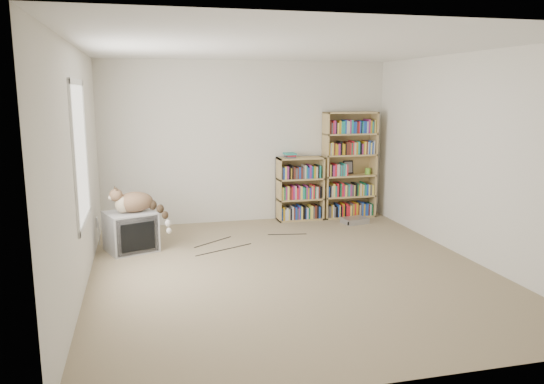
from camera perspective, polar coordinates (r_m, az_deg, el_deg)
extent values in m
cube|color=tan|center=(6.20, 2.03, -8.38)|extent=(4.50, 5.00, 0.01)
cube|color=silver|center=(8.33, -2.64, 5.35)|extent=(4.50, 0.02, 2.50)
cube|color=silver|center=(3.61, 13.08, -2.06)|extent=(4.50, 0.02, 2.50)
cube|color=silver|center=(5.72, -20.12, 2.23)|extent=(0.02, 5.00, 2.50)
cube|color=silver|center=(6.88, 20.49, 3.54)|extent=(0.02, 5.00, 2.50)
cube|color=white|center=(5.88, 2.20, 15.31)|extent=(4.50, 5.00, 0.02)
cube|color=white|center=(5.90, -19.90, 3.96)|extent=(0.02, 1.22, 1.52)
cube|color=#AFAFB2|center=(7.10, -14.95, -4.12)|extent=(0.73, 0.70, 0.51)
cube|color=black|center=(6.87, -14.26, -4.58)|extent=(0.52, 0.21, 0.47)
cube|color=black|center=(6.86, -14.20, -4.69)|extent=(0.41, 0.16, 0.36)
cube|color=black|center=(7.21, -15.25, -3.99)|extent=(0.43, 0.39, 0.31)
ellipsoid|color=#3D2919|center=(7.02, -14.57, -1.05)|extent=(0.55, 0.43, 0.26)
ellipsoid|color=#3D2919|center=(7.05, -13.60, -1.03)|extent=(0.27, 0.29, 0.20)
ellipsoid|color=tan|center=(6.96, -15.79, -1.29)|extent=(0.23, 0.23, 0.22)
ellipsoid|color=#3D2919|center=(6.93, -16.44, -0.33)|extent=(0.21, 0.20, 0.16)
sphere|color=beige|center=(6.92, -16.96, -0.57)|extent=(0.08, 0.08, 0.07)
cone|color=black|center=(6.88, -16.36, 0.24)|extent=(0.08, 0.09, 0.08)
cone|color=black|center=(6.97, -16.54, 0.36)|extent=(0.08, 0.09, 0.08)
cube|color=tan|center=(8.55, 5.73, 2.80)|extent=(0.02, 0.30, 1.71)
cube|color=tan|center=(8.86, 10.82, 2.94)|extent=(0.03, 0.30, 1.71)
cube|color=tan|center=(8.82, 7.98, 2.99)|extent=(0.86, 0.03, 1.71)
cube|color=tan|center=(8.62, 8.47, 8.44)|extent=(0.86, 0.30, 0.02)
cube|color=tan|center=(8.85, 8.17, -2.55)|extent=(0.86, 0.30, 0.03)
cube|color=tan|center=(8.78, 8.23, -0.41)|extent=(0.86, 0.30, 0.03)
cube|color=tan|center=(8.72, 8.29, 1.77)|extent=(0.86, 0.30, 0.02)
cube|color=tan|center=(8.67, 8.35, 3.98)|extent=(0.86, 0.30, 0.02)
cube|color=tan|center=(8.64, 8.41, 6.20)|extent=(0.86, 0.30, 0.02)
cube|color=red|center=(8.82, 8.19, -1.87)|extent=(0.78, 0.24, 0.19)
cube|color=#1B43B3|center=(8.76, 8.25, 0.28)|extent=(0.78, 0.24, 0.19)
cube|color=#116339|center=(8.70, 8.31, 2.47)|extent=(0.78, 0.24, 0.19)
cube|color=#BEB49D|center=(8.66, 8.37, 4.68)|extent=(0.78, 0.24, 0.19)
cube|color=black|center=(8.63, 8.43, 6.92)|extent=(0.78, 0.24, 0.19)
cube|color=tan|center=(8.38, 0.72, 0.25)|extent=(0.03, 0.30, 1.01)
cube|color=tan|center=(8.58, 5.31, 0.46)|extent=(0.02, 0.30, 1.01)
cube|color=tan|center=(8.60, 2.78, 0.52)|extent=(0.73, 0.03, 1.01)
cube|color=tan|center=(8.40, 3.08, 3.66)|extent=(0.73, 0.30, 0.02)
cube|color=tan|center=(8.58, 3.01, -2.88)|extent=(0.73, 0.30, 0.03)
cube|color=tan|center=(8.51, 3.03, -0.73)|extent=(0.73, 0.30, 0.03)
cube|color=tan|center=(8.45, 3.05, 1.45)|extent=(0.73, 0.30, 0.02)
cube|color=red|center=(8.55, 3.02, -2.18)|extent=(0.65, 0.24, 0.19)
cube|color=#1B43B3|center=(8.48, 3.04, -0.02)|extent=(0.65, 0.24, 0.19)
cube|color=#116339|center=(8.43, 3.06, 2.17)|extent=(0.65, 0.24, 0.19)
cube|color=red|center=(8.33, 2.00, 3.96)|extent=(0.18, 0.23, 0.07)
cylinder|color=#6FB935|center=(8.83, 10.24, 2.24)|extent=(0.09, 0.09, 0.10)
cube|color=black|center=(8.80, 8.19, 2.67)|extent=(0.16, 0.05, 0.22)
cube|color=#ACABB0|center=(8.42, 8.88, -3.05)|extent=(0.43, 0.34, 0.09)
cube|color=silver|center=(7.45, -18.31, -3.09)|extent=(0.01, 0.08, 0.13)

